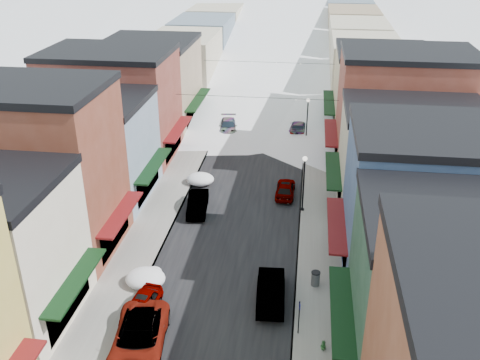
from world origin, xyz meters
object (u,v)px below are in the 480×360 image
(car_silver_sedan, at_px, (141,305))
(car_green_sedan, at_px, (271,290))
(trash_can, at_px, (315,278))
(streetlamp_near, at_px, (304,177))
(car_dark_hatch, at_px, (198,204))
(car_white_suv, at_px, (139,338))

(car_silver_sedan, distance_m, car_green_sedan, 8.15)
(car_silver_sedan, relative_size, trash_can, 3.80)
(car_green_sedan, xyz_separation_m, streetlamp_near, (1.70, 12.08, 2.41))
(car_silver_sedan, xyz_separation_m, car_green_sedan, (7.80, 2.37, 0.16))
(car_dark_hatch, relative_size, trash_can, 4.32)
(car_silver_sedan, xyz_separation_m, streetlamp_near, (9.50, 14.45, 2.56))
(trash_can, bearing_deg, car_silver_sedan, -158.61)
(car_white_suv, relative_size, trash_can, 6.04)
(car_silver_sedan, relative_size, car_green_sedan, 0.78)
(car_dark_hatch, height_order, trash_can, car_dark_hatch)
(car_green_sedan, distance_m, streetlamp_near, 12.43)
(car_white_suv, distance_m, car_silver_sedan, 3.16)
(car_silver_sedan, height_order, trash_can, car_silver_sedan)
(car_white_suv, height_order, streetlamp_near, streetlamp_near)
(car_silver_sedan, bearing_deg, streetlamp_near, 64.66)
(trash_can, distance_m, streetlamp_near, 10.66)
(trash_can, bearing_deg, car_green_sedan, -147.61)
(car_white_suv, distance_m, streetlamp_near, 19.68)
(streetlamp_near, bearing_deg, car_dark_hatch, -172.56)
(car_white_suv, distance_m, car_dark_hatch, 16.36)
(car_green_sedan, xyz_separation_m, trash_can, (2.83, 1.79, -0.15))
(car_white_suv, bearing_deg, streetlamp_near, 56.24)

